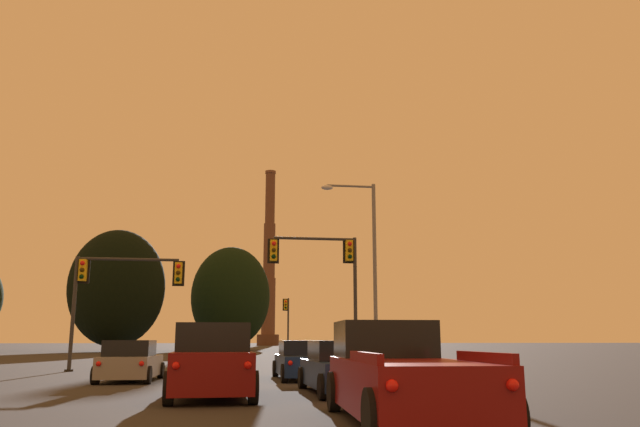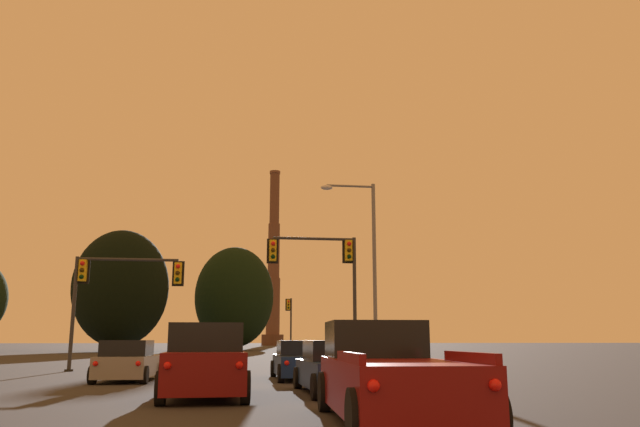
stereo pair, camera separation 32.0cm
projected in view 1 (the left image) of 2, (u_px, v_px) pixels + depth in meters
name	position (u px, v px, depth m)	size (l,w,h in m)	color
pickup_truck_right_lane_third	(401.00, 376.00, 11.19)	(2.41, 5.58, 1.82)	maroon
suv_center_lane_second	(212.00, 362.00, 16.04)	(2.19, 4.94, 1.86)	maroon
hatchback_left_lane_front	(131.00, 362.00, 22.17)	(2.02, 4.15, 1.44)	gray
sedan_right_lane_front	(303.00, 361.00, 23.39)	(1.99, 4.71, 1.43)	navy
sedan_right_lane_second	(343.00, 368.00, 17.30)	(2.05, 4.73, 1.43)	navy
traffic_light_overhead_left	(113.00, 283.00, 30.08)	(5.29, 0.50, 5.41)	#2D2D30
traffic_light_overhead_right	(327.00, 268.00, 31.11)	(4.60, 0.50, 6.54)	#2D2D30
traffic_light_far_right	(287.00, 317.00, 65.00)	(0.78, 0.50, 5.74)	#2D2D30
street_lamp	(367.00, 255.00, 32.93)	(2.97, 0.36, 9.72)	slate
smokestack	(269.00, 275.00, 167.03)	(5.81, 5.81, 47.36)	#523427
treeline_far_left	(231.00, 297.00, 90.69)	(11.39, 10.25, 14.89)	black
treeline_center_left	(117.00, 288.00, 78.56)	(11.90, 10.71, 15.27)	black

